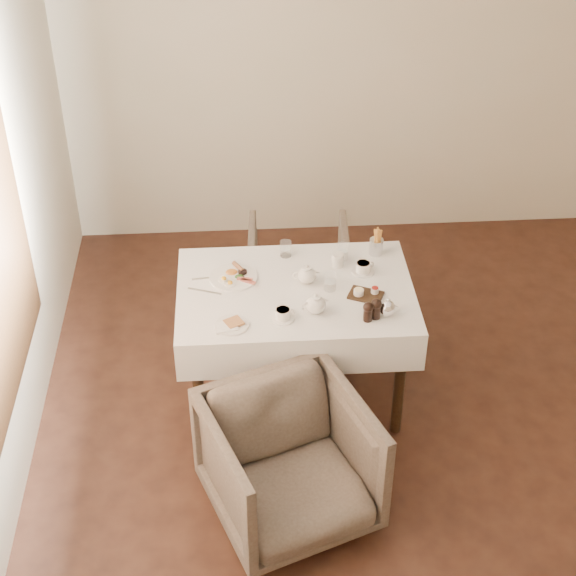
% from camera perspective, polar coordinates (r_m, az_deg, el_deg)
% --- Properties ---
extents(table, '(1.28, 0.88, 0.75)m').
position_cam_1_polar(table, '(4.83, 0.48, -1.20)').
color(table, black).
rests_on(table, ground).
extents(armchair_near, '(0.96, 0.97, 0.69)m').
position_cam_1_polar(armchair_near, '(4.37, 0.09, -11.29)').
color(armchair_near, '#493E36').
rests_on(armchair_near, ground).
extents(armchair_far, '(0.67, 0.69, 0.59)m').
position_cam_1_polar(armchair_far, '(5.70, 0.67, 1.13)').
color(armchair_far, '#493E36').
rests_on(armchair_far, ground).
extents(breakfast_plate, '(0.26, 0.26, 0.03)m').
position_cam_1_polar(breakfast_plate, '(4.85, -3.52, 0.75)').
color(breakfast_plate, white).
rests_on(breakfast_plate, table).
extents(side_plate, '(0.18, 0.17, 0.02)m').
position_cam_1_polar(side_plate, '(4.50, -3.72, -2.42)').
color(side_plate, white).
rests_on(side_plate, table).
extents(teapot_centre, '(0.15, 0.12, 0.12)m').
position_cam_1_polar(teapot_centre, '(4.77, 1.22, 0.93)').
color(teapot_centre, white).
rests_on(teapot_centre, table).
extents(teapot_front, '(0.18, 0.16, 0.12)m').
position_cam_1_polar(teapot_front, '(4.56, 1.79, -1.00)').
color(teapot_front, white).
rests_on(teapot_front, table).
extents(creamer, '(0.09, 0.09, 0.08)m').
position_cam_1_polar(creamer, '(4.92, 3.23, 1.83)').
color(creamer, white).
rests_on(creamer, table).
extents(teacup_near, '(0.12, 0.12, 0.06)m').
position_cam_1_polar(teacup_near, '(4.53, -0.33, -1.72)').
color(teacup_near, white).
rests_on(teacup_near, table).
extents(teacup_far, '(0.13, 0.13, 0.06)m').
position_cam_1_polar(teacup_far, '(4.89, 4.88, 1.30)').
color(teacup_far, white).
rests_on(teacup_far, table).
extents(glass_left, '(0.08, 0.08, 0.09)m').
position_cam_1_polar(glass_left, '(5.00, -0.15, 2.56)').
color(glass_left, silver).
rests_on(glass_left, table).
extents(glass_mid, '(0.09, 0.09, 0.09)m').
position_cam_1_polar(glass_mid, '(4.74, 2.74, 0.39)').
color(glass_mid, silver).
rests_on(glass_mid, table).
extents(glass_right, '(0.08, 0.08, 0.09)m').
position_cam_1_polar(glass_right, '(4.98, 3.53, 2.36)').
color(glass_right, silver).
rests_on(glass_right, table).
extents(condiment_board, '(0.21, 0.18, 0.05)m').
position_cam_1_polar(condiment_board, '(4.71, 5.03, -0.39)').
color(condiment_board, black).
rests_on(condiment_board, table).
extents(pepper_mill_left, '(0.07, 0.07, 0.11)m').
position_cam_1_polar(pepper_mill_left, '(4.52, 5.20, -1.52)').
color(pepper_mill_left, black).
rests_on(pepper_mill_left, table).
extents(pepper_mill_right, '(0.07, 0.07, 0.12)m').
position_cam_1_polar(pepper_mill_right, '(4.54, 5.71, -1.32)').
color(pepper_mill_right, black).
rests_on(pepper_mill_right, table).
extents(silver_pot, '(0.11, 0.09, 0.11)m').
position_cam_1_polar(silver_pot, '(4.57, 6.45, -1.21)').
color(silver_pot, white).
rests_on(silver_pot, table).
extents(fries_cup, '(0.08, 0.08, 0.17)m').
position_cam_1_polar(fries_cup, '(5.03, 5.74, 2.94)').
color(fries_cup, silver).
rests_on(fries_cup, table).
extents(cutlery_fork, '(0.17, 0.03, 0.00)m').
position_cam_1_polar(cutlery_fork, '(4.86, -5.22, 0.65)').
color(cutlery_fork, silver).
rests_on(cutlery_fork, table).
extents(cutlery_knife, '(0.18, 0.08, 0.00)m').
position_cam_1_polar(cutlery_knife, '(4.76, -5.41, -0.21)').
color(cutlery_knife, silver).
rests_on(cutlery_knife, table).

